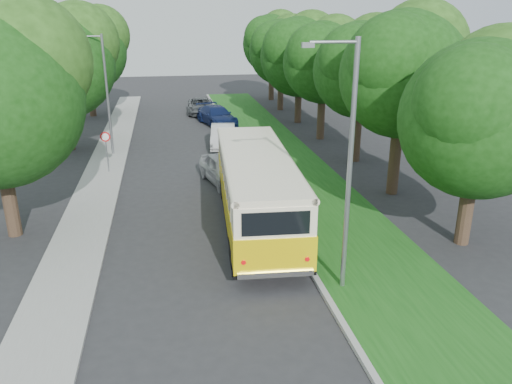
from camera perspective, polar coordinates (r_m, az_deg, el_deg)
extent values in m
plane|color=#28282B|center=(18.40, -5.76, -8.23)|extent=(120.00, 120.00, 0.00)
cube|color=gray|center=(23.36, 2.01, -1.71)|extent=(0.20, 70.00, 0.15)
cube|color=#174C14|center=(23.95, 7.51, -1.35)|extent=(4.50, 70.00, 0.13)
cube|color=gray|center=(23.19, -18.76, -3.00)|extent=(2.20, 70.00, 0.12)
cylinder|color=#332319|center=(20.93, 22.95, -1.23)|extent=(0.56, 0.56, 3.35)
sphere|color=#123B0D|center=(20.09, 24.18, 7.55)|extent=(5.85, 5.85, 5.85)
sphere|color=#123B0D|center=(20.98, 26.11, 10.98)|extent=(4.38, 4.38, 4.38)
sphere|color=#123B0D|center=(18.89, 23.48, 9.24)|extent=(4.09, 4.09, 4.09)
cylinder|color=#332319|center=(25.67, 15.63, 4.36)|extent=(0.56, 0.56, 4.26)
sphere|color=#123B0D|center=(24.99, 16.44, 12.74)|extent=(5.98, 5.98, 5.98)
sphere|color=#123B0D|center=(25.90, 18.25, 15.44)|extent=(4.49, 4.49, 4.49)
sphere|color=#123B0D|center=(23.86, 15.42, 14.35)|extent=(4.19, 4.19, 4.19)
cylinder|color=#332319|center=(31.16, 11.45, 7.02)|extent=(0.56, 0.56, 3.95)
sphere|color=#123B0D|center=(30.61, 11.90, 13.46)|extent=(5.61, 5.61, 5.61)
sphere|color=#123B0D|center=(31.41, 13.38, 15.56)|extent=(4.21, 4.21, 4.21)
sphere|color=#123B0D|center=(29.59, 10.95, 14.69)|extent=(3.92, 3.92, 3.92)
cylinder|color=#332319|center=(36.58, 7.46, 9.01)|extent=(0.56, 0.56, 3.86)
sphere|color=#123B0D|center=(36.11, 7.71, 14.44)|extent=(5.64, 5.64, 5.64)
sphere|color=#123B0D|center=(36.88, 9.03, 16.25)|extent=(4.23, 4.23, 4.23)
sphere|color=#123B0D|center=(35.13, 6.76, 15.50)|extent=(3.95, 3.95, 3.95)
cylinder|color=#332319|center=(42.25, 4.85, 10.32)|extent=(0.56, 0.56, 3.58)
sphere|color=#123B0D|center=(41.82, 4.99, 15.11)|extent=(6.36, 6.36, 6.36)
sphere|color=#123B0D|center=(42.66, 6.32, 16.87)|extent=(4.77, 4.77, 4.77)
sphere|color=#123B0D|center=(40.76, 3.98, 16.14)|extent=(4.45, 4.45, 4.45)
cylinder|color=#332319|center=(47.96, 2.82, 11.54)|extent=(0.56, 0.56, 3.68)
sphere|color=#123B0D|center=(47.60, 2.89, 15.68)|extent=(5.91, 5.91, 5.91)
sphere|color=#123B0D|center=(48.35, 4.00, 17.12)|extent=(4.43, 4.43, 4.43)
sphere|color=#123B0D|center=(46.64, 2.01, 16.52)|extent=(4.14, 4.14, 4.14)
cylinder|color=#332319|center=(53.83, 1.76, 12.63)|extent=(0.56, 0.56, 4.05)
sphere|color=#123B0D|center=(53.50, 1.80, 16.53)|extent=(5.97, 5.97, 5.97)
sphere|color=#123B0D|center=(54.26, 2.81, 17.82)|extent=(4.48, 4.48, 4.48)
sphere|color=#123B0D|center=(52.56, 0.99, 17.30)|extent=(4.18, 4.18, 4.18)
cylinder|color=#332319|center=(22.28, -26.45, -0.08)|extent=(0.56, 0.56, 3.68)
sphere|color=#123B0D|center=(21.63, -24.95, 13.47)|extent=(5.10, 5.10, 5.10)
cylinder|color=#332319|center=(35.49, -20.69, 7.44)|extent=(0.56, 0.56, 3.68)
sphere|color=#123B0D|center=(34.97, -21.43, 13.37)|extent=(6.80, 6.80, 6.80)
sphere|color=#123B0D|center=(35.36, -19.55, 15.87)|extent=(5.10, 5.10, 5.10)
sphere|color=#123B0D|center=(34.28, -23.58, 14.44)|extent=(4.76, 4.76, 4.76)
cylinder|color=#332319|center=(47.17, -18.32, 10.46)|extent=(0.56, 0.56, 3.68)
sphere|color=#123B0D|center=(46.79, -18.81, 14.93)|extent=(6.80, 6.80, 6.80)
sphere|color=#123B0D|center=(47.25, -17.40, 16.77)|extent=(5.10, 5.10, 5.10)
sphere|color=#123B0D|center=(46.05, -20.37, 15.77)|extent=(4.76, 4.76, 4.76)
cylinder|color=gray|center=(15.46, 10.63, 2.09)|extent=(0.16, 0.16, 8.00)
cylinder|color=gray|center=(14.55, 8.91, 16.57)|extent=(1.40, 0.10, 0.10)
cube|color=gray|center=(14.33, 5.94, 16.37)|extent=(0.35, 0.16, 0.14)
cylinder|color=gray|center=(32.80, -16.61, 10.38)|extent=(0.16, 0.16, 7.50)
cylinder|color=gray|center=(32.55, -18.51, 16.52)|extent=(1.40, 0.10, 0.10)
cube|color=gray|center=(32.65, -19.85, 16.26)|extent=(0.35, 0.16, 0.14)
cylinder|color=gray|center=(29.38, -16.67, 4.37)|extent=(0.06, 0.06, 2.50)
cone|color=red|center=(29.13, -16.85, 6.05)|extent=(0.56, 0.02, 0.56)
cone|color=white|center=(29.11, -16.85, 6.04)|extent=(0.40, 0.02, 0.40)
imported|color=silver|center=(26.71, -3.62, 2.60)|extent=(2.79, 4.78, 1.53)
imported|color=silver|center=(34.25, -3.78, 6.39)|extent=(2.19, 4.74, 1.51)
imported|color=#122051|center=(41.42, -4.50, 8.69)|extent=(3.40, 5.58, 1.51)
imported|color=#505357|center=(46.45, -6.35, 9.74)|extent=(2.51, 5.03, 1.37)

